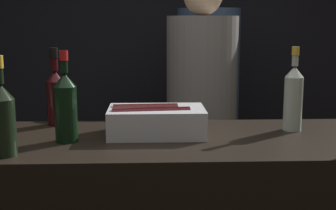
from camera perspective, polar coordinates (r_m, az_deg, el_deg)
The scene contains 8 objects.
wall_back_chalkboard at distance 3.73m, azimuth -1.23°, elevation 8.42°, with size 6.40×0.06×2.80m.
ice_bin_with_bottles at distance 1.80m, azimuth -1.64°, elevation -1.84°, with size 0.37×0.23×0.12m.
red_wine_bottle_black_foil at distance 2.02m, azimuth -13.54°, elevation 1.29°, with size 0.08×0.08×0.33m.
champagne_bottle at distance 1.60m, azimuth -19.56°, elevation -1.45°, with size 0.08×0.08×0.33m.
red_wine_bottle_burgundy at distance 1.73m, azimuth -12.37°, elevation -0.03°, with size 0.08×0.08×0.33m.
rose_wine_bottle at distance 1.93m, azimuth 15.03°, elevation 1.03°, with size 0.07×0.07×0.34m.
person_in_hoodie at distance 3.07m, azimuth 4.87°, elevation 0.56°, with size 0.40×0.40×1.81m.
person_blond_tee at distance 2.66m, azimuth 4.08°, elevation -1.63°, with size 0.39×0.39×1.76m.
Camera 1 is at (-0.07, -1.40, 1.52)m, focal length 50.00 mm.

